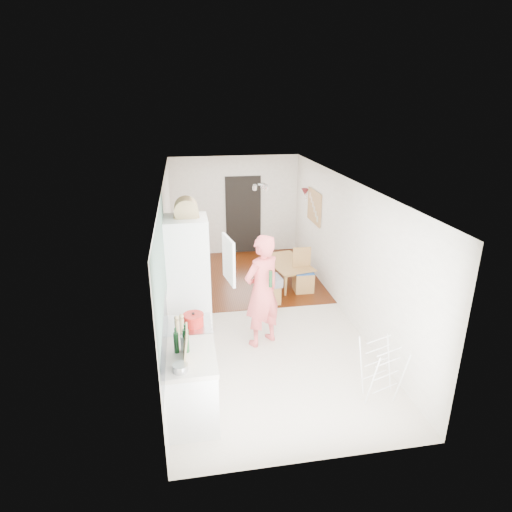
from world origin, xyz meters
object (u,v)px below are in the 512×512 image
object	(u,v)px
dining_table	(288,274)
drying_rack	(381,371)
person	(262,281)
dining_chair	(304,271)
stool	(271,294)

from	to	relation	value
dining_table	drying_rack	world-z (taller)	drying_rack
person	dining_chair	distance (m)	2.29
person	dining_table	xyz separation A→B (m)	(1.01, 2.34, -0.90)
dining_table	dining_chair	distance (m)	0.60
person	drying_rack	bearing A→B (deg)	98.84
person	stool	size ratio (longest dim) A/B	5.56
person	dining_table	world-z (taller)	person
dining_chair	stool	world-z (taller)	dining_chair
dining_table	person	bearing A→B (deg)	145.42
dining_chair	person	bearing A→B (deg)	-122.56
person	dining_table	bearing A→B (deg)	-143.41
dining_table	dining_chair	world-z (taller)	dining_chair
dining_chair	stool	size ratio (longest dim) A/B	2.29
dining_table	drying_rack	distance (m)	3.98
dining_chair	drying_rack	world-z (taller)	dining_chair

